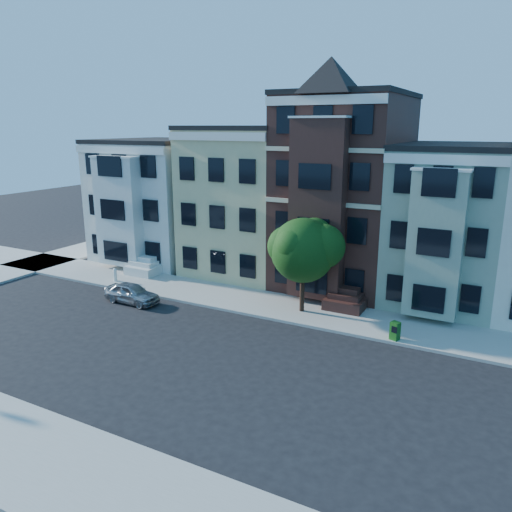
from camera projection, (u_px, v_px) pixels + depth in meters
The scene contains 11 objects.
ground at pixel (233, 372), 21.55m from camera, with size 120.00×120.00×0.00m, color black.
far_sidewalk at pixel (304, 311), 28.36m from camera, with size 60.00×4.00×0.15m, color #9E9B93.
near_sidewalk at pixel (95, 484), 14.70m from camera, with size 60.00×4.00×0.15m, color #9E9B93.
house_white at pixel (162, 201), 39.60m from camera, with size 8.00×9.00×9.00m, color silver.
house_yellow at pixel (251, 202), 35.84m from camera, with size 7.00×9.00×10.00m, color #D4C088.
house_brown at pixel (345, 194), 32.41m from camera, with size 7.00×9.00×12.00m, color #3A1C17.
house_green at pixel (449, 226), 29.84m from camera, with size 6.00×9.00×9.00m, color gray.
street_tree at pixel (303, 255), 27.37m from camera, with size 5.65×5.65×6.57m, color #1A4B13, non-canonical shape.
parked_car at pixel (132, 293), 29.77m from camera, with size 1.42×3.54×1.21m, color #9EA0A6.
newspaper_box at pixel (395, 331), 24.30m from camera, with size 0.41×0.37×0.92m, color #175417.
fire_hydrant at pixel (115, 276), 33.53m from camera, with size 0.25×0.25×0.70m, color silver.
Camera 1 is at (10.06, -16.82, 10.31)m, focal length 35.00 mm.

